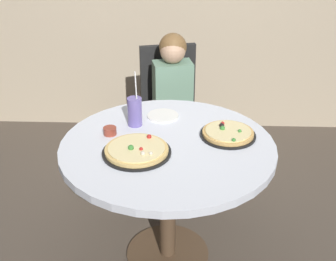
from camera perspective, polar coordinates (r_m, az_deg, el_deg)
ground_plane at (r=2.71m, az=-0.04°, el=-15.64°), size 8.00×8.00×0.00m
dining_table at (r=2.31m, az=-0.05°, el=-4.10°), size 1.11×1.11×0.75m
chair_wooden at (r=3.21m, az=0.28°, el=3.34°), size 0.48×0.48×0.95m
diner_child at (r=3.07m, az=0.84°, el=1.16°), size 0.33×0.43×1.08m
pizza_veggie at (r=2.17m, az=-4.06°, el=-2.59°), size 0.34×0.34×0.05m
pizza_cheese at (r=2.34m, az=7.74°, el=-0.37°), size 0.29×0.29×0.05m
soda_cup at (r=2.41m, az=-4.31°, el=2.46°), size 0.08×0.08×0.31m
sauce_bowl at (r=2.36m, az=-7.50°, el=-0.05°), size 0.07×0.07×0.04m
plate_small at (r=2.54m, az=-0.66°, el=1.92°), size 0.18×0.18×0.01m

